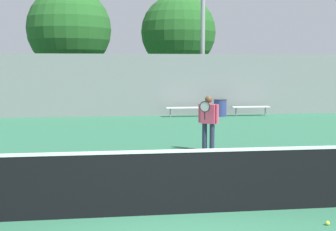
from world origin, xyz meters
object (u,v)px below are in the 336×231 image
Objects in this scene: bench_courtside_near at (187,108)px; trash_bin at (220,108)px; bench_courtside_far at (251,107)px; tree_green_tall at (69,30)px; tennis_net at (164,182)px; tennis_ball at (328,223)px; tennis_player at (208,120)px; tree_green_broad at (178,33)px.

trash_bin is at bearing 0.59° from bench_courtside_near.
tree_green_tall is (-9.05, 4.99, 4.06)m from bench_courtside_far.
tennis_net reaches higher than tennis_ball.
trash_bin is at bearing -33.53° from tree_green_tall.
tennis_player is at bearing -106.24° from trash_bin.
bench_courtside_far is (4.23, 9.21, -0.50)m from tennis_player.
trash_bin is (-1.54, 0.02, -0.00)m from bench_courtside_far.
trash_bin is (2.69, 9.22, -0.50)m from tennis_player.
bench_courtside_far is 27.60× the size of tennis_ball.
tennis_net is 15.99m from bench_courtside_far.
bench_courtside_near is at bearing -40.51° from tree_green_tall.
tennis_player is 0.24× the size of tree_green_broad.
tennis_net is 2.63m from tennis_ball.
tree_green_broad is at bearing 84.40° from bench_courtside_near.
tennis_ball is (-0.59, -15.59, -0.39)m from bench_courtside_near.
tennis_ball is 22.76m from tree_green_broad.
tree_green_broad is (6.50, 1.70, 0.01)m from tree_green_tall.
trash_bin is at bearing 81.79° from tennis_ball.
bench_courtside_near is at bearing 78.42° from tennis_net.
tree_green_tall is 1.01× the size of tree_green_broad.
tennis_ball is at bearing -19.48° from tennis_net.
tree_green_broad is (1.24, 22.28, 4.46)m from tennis_ball.
tennis_ball is at bearing -93.19° from tree_green_broad.
tennis_player is 1.92× the size of trash_bin.
tennis_player is (2.00, 5.52, 0.37)m from tennis_net.
tree_green_tall reaches higher than trash_bin.
tennis_ball is (2.43, -0.86, -0.52)m from tennis_net.
trash_bin is at bearing 72.39° from tennis_net.
tree_green_broad is at bearing 14.62° from tree_green_tall.
trash_bin is 0.12× the size of tree_green_tall.
tree_green_tall is (-5.26, 20.59, 4.45)m from tennis_ball.
tree_green_tall reaches higher than tree_green_broad.
bench_courtside_far is 16.05m from tennis_ball.
tennis_player is 6.46m from tennis_ball.
tree_green_broad is at bearing 86.81° from tennis_ball.
bench_courtside_far is at bearing 76.32° from tennis_ball.
bench_courtside_far is at bearing -28.88° from tree_green_tall.
tennis_player is at bearing -96.03° from tree_green_broad.
tennis_ball is (0.44, -6.38, -0.88)m from tennis_player.
tennis_net is at bearing -81.84° from tree_green_tall.
bench_courtside_far is 1.54m from trash_bin.
tennis_player is at bearing 93.91° from tennis_ball.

